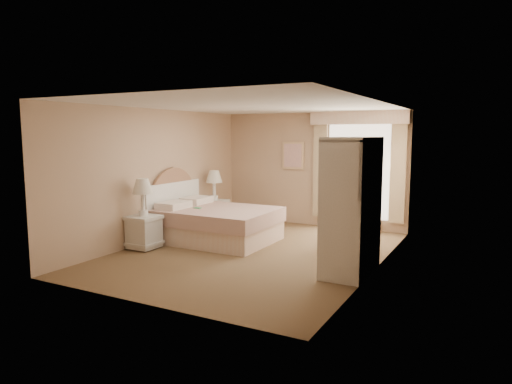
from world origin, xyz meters
The scene contains 9 objects.
room centered at (0.00, 0.00, 1.25)m, with size 4.21×5.51×2.51m.
window centered at (1.05, 2.65, 1.34)m, with size 2.05×0.22×2.51m.
framed_art centered at (-0.45, 2.71, 1.55)m, with size 0.52×0.04×0.62m.
bed centered at (-1.12, 0.43, 0.35)m, with size 2.14×1.66×1.47m.
nightstand_near centered at (-1.84, -0.69, 0.47)m, with size 0.51×0.51×1.23m.
nightstand_far centered at (-1.84, 1.59, 0.46)m, with size 0.50×0.50×1.22m.
round_table centered at (1.42, 1.36, 0.47)m, with size 0.67×0.67×0.70m.
cafe_chair centered at (1.19, 1.02, 0.53)m, with size 0.58×0.58×0.92m.
armoire centered at (1.81, -0.34, 0.82)m, with size 0.60×1.19×1.99m.
Camera 1 is at (3.65, -6.76, 2.03)m, focal length 32.00 mm.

